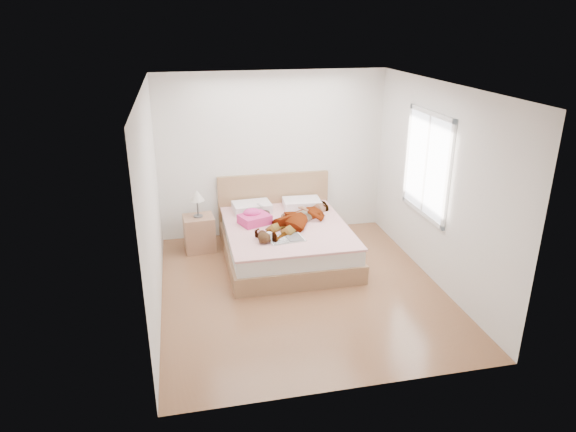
% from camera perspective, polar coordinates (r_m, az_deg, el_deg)
% --- Properties ---
extents(ground, '(4.00, 4.00, 0.00)m').
position_cam_1_polar(ground, '(6.82, 1.51, -8.04)').
color(ground, '#542D1A').
rests_on(ground, ground).
extents(woman, '(1.56, 1.52, 0.22)m').
position_cam_1_polar(woman, '(7.50, 1.14, 0.01)').
color(woman, white).
rests_on(woman, bed).
extents(hair, '(0.55, 0.62, 0.08)m').
position_cam_1_polar(hair, '(7.84, -3.68, 0.39)').
color(hair, black).
rests_on(hair, bed).
extents(phone, '(0.09, 0.09, 0.05)m').
position_cam_1_polar(phone, '(7.75, -3.13, 1.23)').
color(phone, silver).
rests_on(phone, bed).
extents(room_shell, '(4.00, 4.00, 4.00)m').
position_cam_1_polar(room_shell, '(7.11, 15.17, 5.54)').
color(room_shell, white).
rests_on(room_shell, ground).
extents(bed, '(1.80, 2.08, 1.00)m').
position_cam_1_polar(bed, '(7.60, -0.29, -2.49)').
color(bed, brown).
rests_on(bed, ground).
extents(towel, '(0.51, 0.47, 0.22)m').
position_cam_1_polar(towel, '(7.50, -3.80, -0.19)').
color(towel, '#DA3B79').
rests_on(towel, bed).
extents(magazine, '(0.52, 0.38, 0.03)m').
position_cam_1_polar(magazine, '(6.98, -0.21, -2.53)').
color(magazine, white).
rests_on(magazine, bed).
extents(coffee_mug, '(0.13, 0.10, 0.10)m').
position_cam_1_polar(coffee_mug, '(6.97, -2.11, -2.22)').
color(coffee_mug, white).
rests_on(coffee_mug, bed).
extents(plush_toy, '(0.19, 0.27, 0.14)m').
position_cam_1_polar(plush_toy, '(6.88, -2.70, -2.33)').
color(plush_toy, black).
rests_on(plush_toy, bed).
extents(nightstand, '(0.48, 0.43, 0.96)m').
position_cam_1_polar(nightstand, '(7.88, -9.84, -1.60)').
color(nightstand, '#906142').
rests_on(nightstand, ground).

